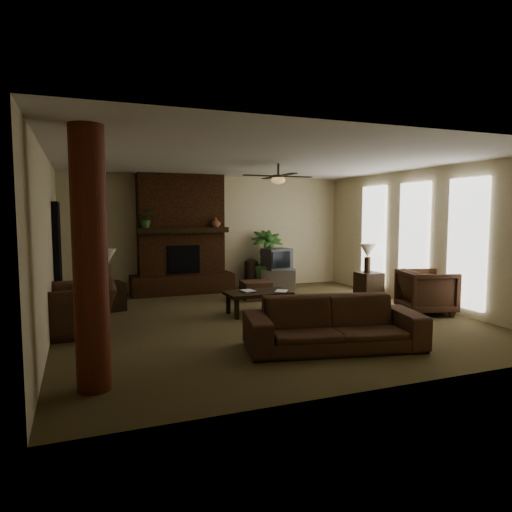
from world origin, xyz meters
name	(u,v)px	position (x,y,z in m)	size (l,w,h in m)	color
room_shell	(264,241)	(0.00, 0.00, 1.40)	(7.00, 7.00, 7.00)	brown
fireplace	(182,244)	(-0.80, 3.22, 1.16)	(2.40, 0.70, 2.80)	#442512
windows	(414,239)	(3.45, 0.20, 1.35)	(0.08, 3.65, 2.35)	white
log_column	(90,260)	(-2.95, -2.40, 1.40)	(0.36, 0.36, 2.80)	maroon
doorway	(58,258)	(-3.44, 1.80, 1.05)	(0.10, 1.00, 2.10)	black
ceiling_fan	(278,178)	(0.40, 0.30, 2.53)	(1.35, 1.35, 0.37)	#2F2215
sofa	(334,315)	(0.23, -2.02, 0.48)	(2.45, 0.72, 0.96)	#472D1E
armchair_left	(82,301)	(-3.04, 0.18, 0.51)	(1.17, 0.76, 1.02)	#472D1E
armchair_right	(427,290)	(3.03, -0.69, 0.46)	(0.89, 0.83, 0.92)	#472D1E
coffee_table	(258,294)	(0.04, 0.40, 0.37)	(1.20, 0.70, 0.43)	black
ottoman	(256,290)	(0.54, 1.80, 0.20)	(0.60, 0.60, 0.40)	#472D1E
tv_stand	(278,279)	(1.55, 2.86, 0.25)	(0.85, 0.50, 0.50)	#ACACAF
tv	(277,259)	(1.50, 2.85, 0.76)	(0.73, 0.63, 0.52)	#3C3C3F
floor_vase	(251,272)	(0.93, 3.15, 0.43)	(0.34, 0.34, 0.77)	black
floor_plant	(266,272)	(1.33, 3.12, 0.41)	(0.82, 1.46, 0.82)	#2F5B24
side_table_left	(110,296)	(-2.53, 1.76, 0.28)	(0.50, 0.50, 0.55)	black
lamp_left	(107,259)	(-2.57, 1.76, 1.00)	(0.42, 0.42, 0.65)	#2F2215
side_table_right	(369,284)	(3.06, 1.19, 0.28)	(0.50, 0.50, 0.55)	black
lamp_right	(368,253)	(3.04, 1.23, 1.00)	(0.37, 0.37, 0.65)	#2F2215
mantel_plant	(146,221)	(-1.65, 2.95, 1.72)	(0.38, 0.42, 0.33)	#2F5B24
mantel_vase	(216,223)	(-0.04, 2.92, 1.67)	(0.22, 0.23, 0.22)	brown
book_a	(243,284)	(-0.25, 0.44, 0.57)	(0.22, 0.03, 0.29)	#999999
book_b	(276,284)	(0.35, 0.27, 0.58)	(0.21, 0.02, 0.29)	#999999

